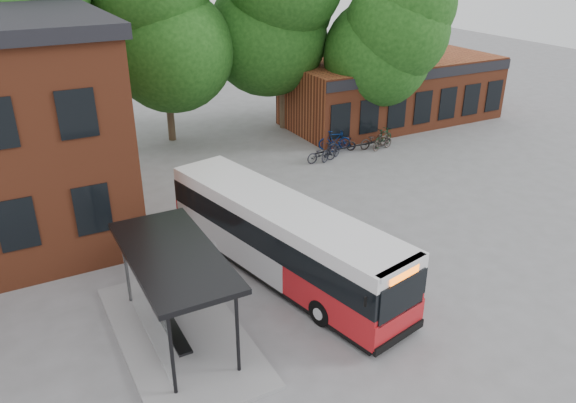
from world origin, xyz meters
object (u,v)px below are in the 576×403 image
bicycle_0 (322,154)px  bicycle_4 (342,145)px  bicycle_1 (331,151)px  bicycle_3 (335,140)px  city_bus (281,239)px  bicycle_6 (374,140)px  bicycle_5 (382,142)px  bus_shelter (177,295)px  bicycle_7 (383,138)px  bicycle_2 (342,144)px

bicycle_0 → bicycle_4: bearing=-67.3°
bicycle_1 → bicycle_3: bearing=-63.8°
city_bus → bicycle_6: bearing=28.4°
bicycle_5 → bicycle_6: 0.51m
city_bus → bicycle_1: 11.78m
bicycle_4 → bicycle_6: bicycle_6 is taller
bus_shelter → bicycle_3: (13.10, 11.88, -0.89)m
bicycle_3 → bicycle_7: 2.91m
city_bus → bicycle_1: city_bus is taller
bicycle_7 → city_bus: bearing=106.9°
bicycle_1 → bicycle_7: bicycle_7 is taller
bicycle_1 → bicycle_2: 1.58m
bicycle_0 → bicycle_1: size_ratio=1.02×
bus_shelter → bicycle_0: size_ratio=3.87×
bicycle_5 → bicycle_6: bicycle_6 is taller
bicycle_5 → bicycle_7: size_ratio=0.90×
city_bus → bicycle_5: size_ratio=6.73×
bicycle_6 → bicycle_7: size_ratio=1.06×
bicycle_0 → bicycle_7: 4.49m
bicycle_1 → bicycle_6: 3.22m
bicycle_0 → bicycle_3: (1.68, 1.34, 0.08)m
bicycle_1 → bicycle_7: 3.88m
bicycle_1 → bicycle_2: bicycle_1 is taller
city_bus → bicycle_5: (11.17, 8.91, -0.89)m
bicycle_0 → bicycle_7: bicycle_7 is taller
bicycle_4 → bicycle_3: bearing=34.5°
bicycle_6 → bicycle_7: bicycle_7 is taller
bus_shelter → bicycle_0: bearing=42.7°
bicycle_1 → bicycle_7: bearing=-107.9°
bicycle_2 → city_bus: bearing=153.0°
bicycle_1 → bicycle_5: bicycle_1 is taller
city_bus → bicycle_2: 13.31m
bicycle_5 → bus_shelter: bearing=112.0°
bicycle_4 → bicycle_7: 2.58m
city_bus → bicycle_4: size_ratio=6.93×
bicycle_4 → bicycle_6: 1.93m
bicycle_7 → bicycle_6: bearing=66.9°
bicycle_2 → bicycle_3: 0.53m
bicycle_1 → bicycle_6: bearing=-106.3°
bicycle_0 → city_bus: bearing=139.6°
bus_shelter → bicycle_6: (15.22, 11.02, -0.95)m
bicycle_1 → bicycle_2: size_ratio=1.10×
bicycle_2 → bicycle_7: bearing=-83.8°
bus_shelter → bicycle_1: bearing=41.3°
bus_shelter → bicycle_4: size_ratio=4.50×
bicycle_2 → bicycle_3: size_ratio=0.86×
bicycle_0 → bicycle_4: (1.91, 0.87, -0.07)m
bicycle_4 → bus_shelter: bearing=139.4°
bicycle_6 → bicycle_4: bearing=77.1°
bicycle_4 → bicycle_7: (2.55, -0.40, 0.13)m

